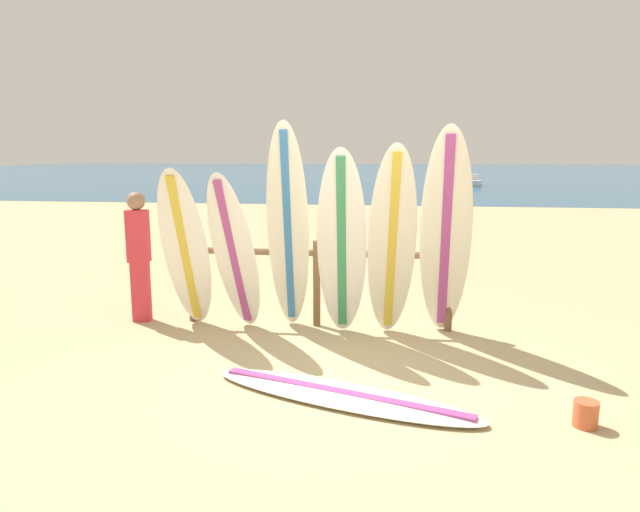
{
  "coord_description": "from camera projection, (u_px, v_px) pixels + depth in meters",
  "views": [
    {
      "loc": [
        0.51,
        -4.94,
        2.11
      ],
      "look_at": [
        -0.44,
        2.05,
        0.82
      ],
      "focal_mm": 32.03,
      "sensor_mm": 36.0,
      "label": 1
    }
  ],
  "objects": [
    {
      "name": "surfboard_leaning_center_left",
      "position": [
        288.0,
        230.0,
        6.54
      ],
      "size": [
        0.55,
        0.85,
        2.45
      ],
      "color": "silver",
      "rests_on": "ground"
    },
    {
      "name": "surfboard_leaning_center",
      "position": [
        342.0,
        245.0,
        6.37
      ],
      "size": [
        0.58,
        0.69,
        2.17
      ],
      "color": "white",
      "rests_on": "ground"
    },
    {
      "name": "small_boat_offshore",
      "position": [
        472.0,
        181.0,
        36.53
      ],
      "size": [
        1.07,
        2.5,
        0.71
      ],
      "color": "silver",
      "rests_on": "ocean_water"
    },
    {
      "name": "surfboard_leaning_center_right",
      "position": [
        392.0,
        243.0,
        6.32
      ],
      "size": [
        0.62,
        0.76,
        2.21
      ],
      "color": "white",
      "rests_on": "ground"
    },
    {
      "name": "ground_plane",
      "position": [
        337.0,
        384.0,
        5.26
      ],
      "size": [
        120.0,
        120.0,
        0.0
      ],
      "primitive_type": "plane",
      "color": "tan"
    },
    {
      "name": "surfboard_leaning_far_left",
      "position": [
        185.0,
        250.0,
        6.64
      ],
      "size": [
        0.55,
        0.8,
        1.95
      ],
      "color": "white",
      "rests_on": "ground"
    },
    {
      "name": "ocean_water",
      "position": [
        393.0,
        172.0,
        61.81
      ],
      "size": [
        120.0,
        80.0,
        0.01
      ],
      "primitive_type": "cube",
      "color": "#1E5984",
      "rests_on": "ground"
    },
    {
      "name": "surfboard_leaning_right",
      "position": [
        446.0,
        235.0,
        6.31
      ],
      "size": [
        0.61,
        0.87,
        2.4
      ],
      "color": "white",
      "rests_on": "ground"
    },
    {
      "name": "beachgoer_standing",
      "position": [
        139.0,
        251.0,
        7.07
      ],
      "size": [
        0.28,
        0.22,
        1.63
      ],
      "color": "#D8333F",
      "rests_on": "ground"
    },
    {
      "name": "surfboard_leaning_left",
      "position": [
        234.0,
        254.0,
        6.54
      ],
      "size": [
        0.66,
        0.88,
        1.91
      ],
      "color": "white",
      "rests_on": "ground"
    },
    {
      "name": "surfboard_lying_on_sand",
      "position": [
        342.0,
        395.0,
        4.93
      ],
      "size": [
        2.54,
        1.29,
        0.08
      ],
      "color": "white",
      "rests_on": "ground"
    },
    {
      "name": "surfboard_rack",
      "position": [
        317.0,
        270.0,
        6.9
      ],
      "size": [
        3.27,
        0.09,
        1.06
      ],
      "color": "brown",
      "rests_on": "ground"
    },
    {
      "name": "sand_bucket",
      "position": [
        586.0,
        414.0,
        4.43
      ],
      "size": [
        0.19,
        0.19,
        0.21
      ],
      "primitive_type": "cylinder",
      "color": "#CC5933",
      "rests_on": "ground"
    }
  ]
}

